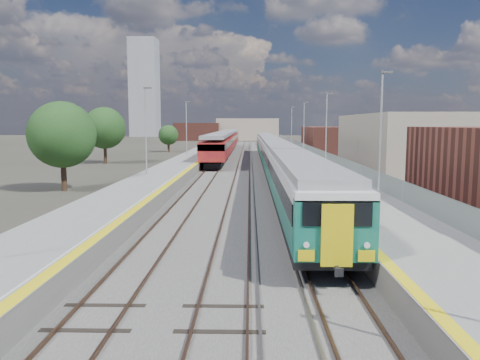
{
  "coord_description": "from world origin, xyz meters",
  "views": [
    {
      "loc": [
        -1.23,
        -6.28,
        5.41
      ],
      "look_at": [
        -1.78,
        20.21,
        2.2
      ],
      "focal_mm": 35.0,
      "sensor_mm": 36.0,
      "label": 1
    }
  ],
  "objects": [
    {
      "name": "ground",
      "position": [
        0.0,
        50.0,
        0.0
      ],
      "size": [
        320.0,
        320.0,
        0.0
      ],
      "primitive_type": "plane",
      "color": "#47443A",
      "rests_on": "ground"
    },
    {
      "name": "ballast_bed",
      "position": [
        -2.25,
        52.5,
        0.03
      ],
      "size": [
        10.5,
        155.0,
        0.06
      ],
      "primitive_type": "cube",
      "color": "#565451",
      "rests_on": "ground"
    },
    {
      "name": "tracks",
      "position": [
        -1.65,
        54.18,
        0.11
      ],
      "size": [
        8.96,
        160.0,
        0.17
      ],
      "color": "#4C3323",
      "rests_on": "ground"
    },
    {
      "name": "platform_right",
      "position": [
        5.28,
        52.49,
        0.54
      ],
      "size": [
        4.7,
        155.0,
        8.52
      ],
      "color": "slate",
      "rests_on": "ground"
    },
    {
      "name": "platform_left",
      "position": [
        -9.05,
        52.49,
        0.52
      ],
      "size": [
        4.3,
        155.0,
        8.52
      ],
      "color": "slate",
      "rests_on": "ground"
    },
    {
      "name": "buildings",
      "position": [
        -18.12,
        138.6,
        10.7
      ],
      "size": [
        72.0,
        185.5,
        40.0
      ],
      "color": "brown",
      "rests_on": "ground"
    },
    {
      "name": "green_train",
      "position": [
        1.5,
        46.03,
        2.11
      ],
      "size": [
        2.72,
        75.88,
        3.0
      ],
      "color": "black",
      "rests_on": "ground"
    },
    {
      "name": "red_train",
      "position": [
        -5.5,
        76.36,
        2.3
      ],
      "size": [
        3.08,
        62.36,
        3.89
      ],
      "color": "black",
      "rests_on": "ground"
    },
    {
      "name": "tree_a",
      "position": [
        -16.17,
        30.71,
        4.51
      ],
      "size": [
        5.29,
        5.29,
        7.17
      ],
      "color": "#382619",
      "rests_on": "ground"
    },
    {
      "name": "tree_b",
      "position": [
        -20.89,
        56.83,
        4.8
      ],
      "size": [
        5.62,
        5.62,
        7.62
      ],
      "color": "#382619",
      "rests_on": "ground"
    },
    {
      "name": "tree_c",
      "position": [
        -16.74,
        82.76,
        3.21
      ],
      "size": [
        3.78,
        3.78,
        5.12
      ],
      "color": "#382619",
      "rests_on": "ground"
    },
    {
      "name": "tree_d",
      "position": [
        20.37,
        68.89,
        3.54
      ],
      "size": [
        4.15,
        4.15,
        5.63
      ],
      "color": "#382619",
      "rests_on": "ground"
    }
  ]
}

